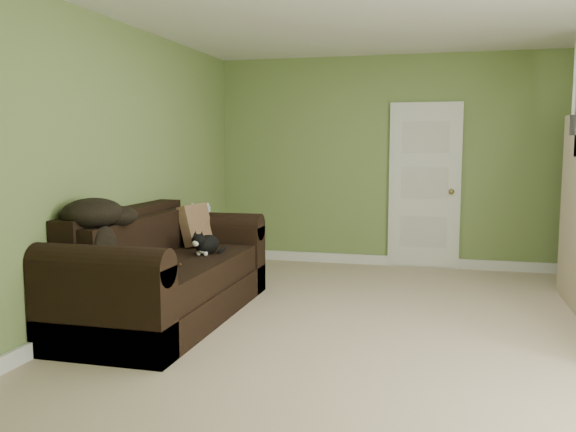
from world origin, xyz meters
The scene contains 14 objects.
floor centered at (0.00, 0.00, 0.00)m, with size 5.00×5.50×0.01m, color tan.
ceiling centered at (0.00, 0.00, 2.60)m, with size 5.00×5.50×0.01m, color white.
wall_back centered at (0.00, 2.75, 1.30)m, with size 5.00×0.04×2.60m, color olive.
wall_front centered at (0.00, -2.75, 1.30)m, with size 5.00×0.04×2.60m, color olive.
wall_left centered at (-2.50, 0.00, 1.30)m, with size 0.04×5.50×2.60m, color olive.
baseboard_back centered at (0.00, 2.72, 0.06)m, with size 5.00×0.04×0.12m, color white.
baseboard_left centered at (-2.47, 0.00, 0.06)m, with size 0.04×5.50×0.12m, color white.
door centered at (0.10, 2.71, 1.01)m, with size 0.86×0.12×2.02m.
sofa centered at (-2.02, -0.11, 0.36)m, with size 1.04×2.41×0.95m.
side_table centered at (-2.26, 1.35, 0.33)m, with size 0.68×0.68×0.87m.
cat centered at (-1.76, 0.23, 0.61)m, with size 0.23×0.49×0.23m.
banana centered at (-1.75, -0.51, 0.54)m, with size 0.05×0.18×0.05m, color yellow.
throw_pillow centered at (-2.04, 0.66, 0.72)m, with size 0.10×0.40×0.40m, color #492F1D.
throw_blanket centered at (-2.30, -0.75, 0.99)m, with size 0.43×0.56×0.23m, color black.
Camera 1 is at (0.35, -4.90, 1.51)m, focal length 38.00 mm.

